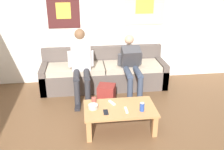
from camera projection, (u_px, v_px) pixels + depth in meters
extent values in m
cube|color=white|center=(97.00, 20.00, 4.92)|extent=(10.00, 0.05, 2.55)
cube|color=#471E1E|center=(63.00, 11.00, 4.74)|extent=(0.62, 0.01, 0.67)
cube|color=gold|center=(63.00, 11.00, 4.74)|extent=(0.28, 0.01, 0.30)
cube|color=beige|center=(145.00, 4.00, 4.89)|extent=(0.81, 0.01, 0.81)
cube|color=gold|center=(145.00, 4.00, 4.88)|extent=(0.36, 0.01, 0.37)
cube|color=#564C47|center=(103.00, 64.00, 5.20)|extent=(2.43, 0.13, 0.75)
cube|color=#564C47|center=(104.00, 79.00, 4.94)|extent=(2.43, 0.60, 0.38)
cube|color=#564C47|center=(44.00, 79.00, 4.78)|extent=(0.12, 0.60, 0.50)
cube|color=#564C47|center=(161.00, 73.00, 5.05)|extent=(0.12, 0.60, 0.50)
cube|color=#B2A38E|center=(76.00, 69.00, 4.78)|extent=(1.08, 0.56, 0.10)
cube|color=#B2A38E|center=(132.00, 66.00, 4.91)|extent=(1.08, 0.56, 0.10)
cube|color=#B27F4C|center=(120.00, 109.00, 3.59)|extent=(1.03, 0.60, 0.03)
cube|color=#B27F4C|center=(88.00, 112.00, 3.83)|extent=(0.07, 0.07, 0.32)
cube|color=#B27F4C|center=(146.00, 108.00, 3.94)|extent=(0.07, 0.07, 0.32)
cube|color=#B27F4C|center=(89.00, 131.00, 3.39)|extent=(0.07, 0.07, 0.32)
cube|color=#B27F4C|center=(155.00, 126.00, 3.49)|extent=(0.07, 0.07, 0.32)
cylinder|color=#2D2D33|center=(76.00, 76.00, 4.35)|extent=(0.11, 0.43, 0.11)
cylinder|color=#2D2D33|center=(77.00, 93.00, 4.24)|extent=(0.10, 0.10, 0.46)
cube|color=#232328|center=(78.00, 107.00, 4.26)|extent=(0.11, 0.25, 0.05)
cylinder|color=#2D2D33|center=(87.00, 75.00, 4.37)|extent=(0.11, 0.43, 0.11)
cylinder|color=#2D2D33|center=(88.00, 92.00, 4.26)|extent=(0.10, 0.10, 0.46)
cube|color=#232328|center=(88.00, 106.00, 4.28)|extent=(0.11, 0.25, 0.05)
cube|color=silver|center=(81.00, 56.00, 4.49)|extent=(0.35, 0.32, 0.56)
sphere|color=brown|center=(80.00, 34.00, 4.40)|extent=(0.19, 0.19, 0.19)
cylinder|color=silver|center=(70.00, 59.00, 4.48)|extent=(0.08, 0.10, 0.30)
cylinder|color=silver|center=(92.00, 58.00, 4.53)|extent=(0.08, 0.10, 0.30)
cylinder|color=#384256|center=(128.00, 73.00, 4.45)|extent=(0.11, 0.43, 0.11)
cylinder|color=#384256|center=(130.00, 90.00, 4.34)|extent=(0.10, 0.10, 0.46)
cube|color=#232328|center=(130.00, 103.00, 4.37)|extent=(0.11, 0.25, 0.05)
cylinder|color=#384256|center=(138.00, 73.00, 4.47)|extent=(0.11, 0.43, 0.11)
cylinder|color=#384256|center=(140.00, 89.00, 4.36)|extent=(0.10, 0.10, 0.46)
cube|color=#232328|center=(140.00, 103.00, 4.39)|extent=(0.11, 0.25, 0.05)
cube|color=#3F3F44|center=(130.00, 57.00, 4.67)|extent=(0.36, 0.39, 0.47)
sphere|color=tan|center=(129.00, 39.00, 4.68)|extent=(0.18, 0.18, 0.18)
cylinder|color=#3F3F44|center=(120.00, 60.00, 4.67)|extent=(0.08, 0.13, 0.24)
cylinder|color=#3F3F44|center=(140.00, 59.00, 4.72)|extent=(0.08, 0.13, 0.24)
cube|color=maroon|center=(107.00, 95.00, 4.29)|extent=(0.35, 0.34, 0.38)
cube|color=maroon|center=(105.00, 103.00, 4.21)|extent=(0.22, 0.15, 0.17)
cylinder|color=#B7B2A8|center=(93.00, 107.00, 3.55)|extent=(0.14, 0.14, 0.06)
torus|color=#B7B2A8|center=(93.00, 105.00, 3.54)|extent=(0.15, 0.15, 0.02)
cylinder|color=#B24C42|center=(94.00, 101.00, 3.67)|extent=(0.07, 0.07, 0.11)
cylinder|color=black|center=(94.00, 97.00, 3.64)|extent=(0.00, 0.00, 0.01)
cylinder|color=#28479E|center=(142.00, 107.00, 3.49)|extent=(0.07, 0.07, 0.12)
cylinder|color=silver|center=(142.00, 103.00, 3.46)|extent=(0.06, 0.06, 0.00)
cube|color=white|center=(112.00, 103.00, 3.70)|extent=(0.10, 0.14, 0.02)
cylinder|color=#333842|center=(111.00, 101.00, 3.72)|extent=(0.01, 0.01, 0.00)
cube|color=white|center=(126.00, 110.00, 3.50)|extent=(0.04, 0.14, 0.02)
cylinder|color=#333842|center=(126.00, 108.00, 3.53)|extent=(0.01, 0.01, 0.00)
cube|color=black|center=(106.00, 112.00, 3.46)|extent=(0.07, 0.14, 0.01)
cube|color=black|center=(106.00, 112.00, 3.46)|extent=(0.06, 0.13, 0.00)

